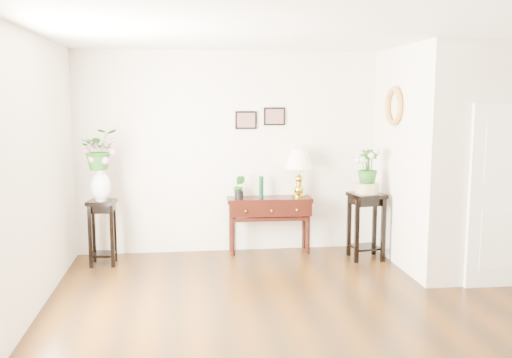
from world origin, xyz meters
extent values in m
cube|color=#47270A|center=(0.00, 0.00, 0.00)|extent=(6.00, 5.50, 0.02)
cube|color=white|center=(0.00, 0.00, 2.80)|extent=(6.00, 5.50, 0.02)
cube|color=silver|center=(0.00, 2.75, 1.40)|extent=(6.00, 0.02, 2.80)
cube|color=silver|center=(0.00, -2.75, 1.40)|extent=(6.00, 0.02, 2.80)
cube|color=silver|center=(-3.00, 0.00, 1.40)|extent=(0.02, 5.50, 2.80)
cube|color=silver|center=(2.10, 1.77, 1.40)|extent=(1.80, 1.95, 2.80)
cube|color=white|center=(2.10, 0.78, 1.05)|extent=(0.90, 0.05, 2.10)
cube|color=black|center=(-0.65, 2.73, 1.85)|extent=(0.30, 0.02, 0.25)
cube|color=black|center=(-0.25, 2.73, 1.90)|extent=(0.30, 0.02, 0.25)
torus|color=orange|center=(1.16, 1.90, 2.05)|extent=(0.07, 0.51, 0.51)
cube|color=black|center=(-0.34, 2.57, 0.39)|extent=(1.19, 0.43, 0.78)
cube|color=gold|center=(0.07, 2.57, 1.13)|extent=(0.44, 0.44, 0.69)
cylinder|color=black|center=(-0.46, 2.57, 0.95)|extent=(0.06, 0.06, 0.30)
imported|color=#1E5918|center=(-0.76, 2.57, 0.93)|extent=(0.20, 0.18, 0.30)
cube|color=black|center=(-2.58, 2.23, 0.43)|extent=(0.38, 0.38, 0.85)
imported|color=#1E5918|center=(-2.58, 2.23, 1.51)|extent=(0.58, 0.54, 0.52)
cube|color=black|center=(0.90, 2.09, 0.45)|extent=(0.48, 0.48, 0.89)
cylinder|color=beige|center=(0.90, 2.09, 0.97)|extent=(0.38, 0.38, 0.14)
imported|color=#1E5918|center=(0.90, 2.09, 1.25)|extent=(0.33, 0.33, 0.47)
camera|label=1|loc=(-1.51, -5.16, 2.15)|focal=40.00mm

